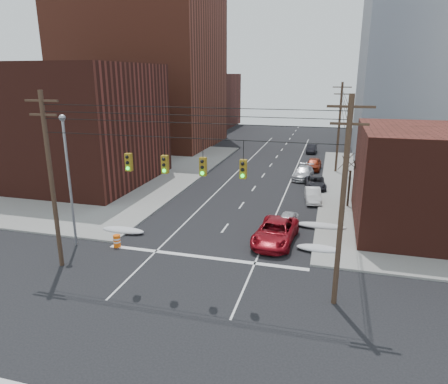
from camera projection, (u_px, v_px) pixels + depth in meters
The scene contains 27 objects.
ground at pixel (166, 310), 20.88m from camera, with size 160.00×160.00×0.00m, color black.
sidewalk_nw at pixel (57, 167), 52.63m from camera, with size 40.00×40.00×0.15m, color gray.
building_brick_tall at pixel (143, 55), 67.09m from camera, with size 24.00×20.00×30.00m, color brown.
building_brick_near at pixel (60, 124), 44.93m from camera, with size 20.00×16.00×13.00m, color #451B14.
building_brick_far at pixel (187, 100), 94.21m from camera, with size 22.00×18.00×12.00m, color #451B14.
building_glass at pixel (424, 79), 76.54m from camera, with size 20.00×18.00×22.00m, color gray.
utility_pole_left at pixel (51, 179), 24.16m from camera, with size 2.20×0.28×11.00m.
utility_pole_right at pixel (343, 201), 19.89m from camera, with size 2.20×0.28×11.00m.
utility_pole_far at pixel (339, 126), 48.58m from camera, with size 2.20×0.28×11.00m.
traffic_signals at pixel (184, 164), 21.58m from camera, with size 17.00×0.42×2.02m.
street_light at pixel (68, 170), 27.25m from camera, with size 0.44×0.44×9.32m.
bare_tree at pixel (349, 183), 36.33m from camera, with size 2.09×2.20×4.93m.
snow_nw at pixel (123, 230), 31.01m from camera, with size 3.50×1.08×0.42m, color silver.
snow_ne at pixel (318, 248), 27.76m from camera, with size 3.00×1.08×0.42m, color silver.
snow_east_far at pixel (321, 226), 31.92m from camera, with size 4.00×1.08×0.42m, color silver.
red_pickup at pixel (275, 232), 29.07m from camera, with size 2.69×5.83×1.62m, color maroon.
parked_car_a at pixel (287, 222), 31.44m from camera, with size 1.53×3.80×1.29m, color silver.
parked_car_b at pixel (313, 195), 38.46m from camera, with size 1.39×3.98×1.31m, color white.
parked_car_c at pixel (315, 183), 42.93m from camera, with size 2.09×4.53×1.26m, color black.
parked_car_d at pixel (303, 173), 46.96m from camera, with size 2.04×5.01×1.45m, color silver.
parked_car_e at pixel (314, 164), 51.35m from camera, with size 1.78×4.43×1.51m, color maroon.
parked_car_f at pixel (312, 148), 62.67m from camera, with size 1.41×4.03×1.33m, color black.
lot_car_a at pixel (129, 172), 47.05m from camera, with size 1.39×3.97×1.31m, color white.
lot_car_b at pixel (142, 169), 48.89m from camera, with size 2.02×4.38×1.22m, color silver.
lot_car_c at pixel (108, 171), 46.87m from camera, with size 2.08×5.11×1.48m, color black.
lot_car_d at pixel (125, 170), 48.17m from camera, with size 1.55×3.85×1.31m, color silver.
construction_barrel at pixel (117, 241), 28.40m from camera, with size 0.52×0.52×0.89m.
Camera 1 is at (7.74, -16.84, 11.84)m, focal length 32.00 mm.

